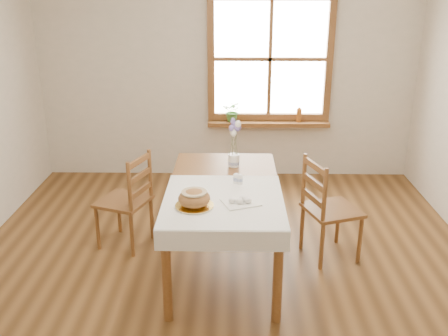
# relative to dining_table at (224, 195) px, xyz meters

# --- Properties ---
(ground) EXTENTS (5.00, 5.00, 0.00)m
(ground) POSITION_rel_dining_table_xyz_m (0.00, -0.30, -0.66)
(ground) COLOR brown
(ground) RESTS_ON ground
(room_walls) EXTENTS (4.60, 5.10, 2.65)m
(room_walls) POSITION_rel_dining_table_xyz_m (0.00, -0.30, 1.04)
(room_walls) COLOR beige
(room_walls) RESTS_ON ground
(window) EXTENTS (1.46, 0.08, 1.46)m
(window) POSITION_rel_dining_table_xyz_m (0.50, 2.17, 0.79)
(window) COLOR brown
(window) RESTS_ON ground
(window_sill) EXTENTS (1.46, 0.20, 0.05)m
(window_sill) POSITION_rel_dining_table_xyz_m (0.50, 2.10, 0.03)
(window_sill) COLOR brown
(window_sill) RESTS_ON ground
(dining_table) EXTENTS (0.90, 1.60, 0.75)m
(dining_table) POSITION_rel_dining_table_xyz_m (0.00, 0.00, 0.00)
(dining_table) COLOR brown
(dining_table) RESTS_ON ground
(table_linen) EXTENTS (0.91, 0.99, 0.01)m
(table_linen) POSITION_rel_dining_table_xyz_m (0.00, -0.30, 0.09)
(table_linen) COLOR white
(table_linen) RESTS_ON dining_table
(chair_left) EXTENTS (0.55, 0.54, 0.89)m
(chair_left) POSITION_rel_dining_table_xyz_m (-0.92, 0.37, -0.22)
(chair_left) COLOR brown
(chair_left) RESTS_ON ground
(chair_right) EXTENTS (0.57, 0.55, 0.92)m
(chair_right) POSITION_rel_dining_table_xyz_m (0.94, 0.19, -0.20)
(chair_right) COLOR brown
(chair_right) RESTS_ON ground
(bread_plate) EXTENTS (0.35, 0.35, 0.01)m
(bread_plate) POSITION_rel_dining_table_xyz_m (-0.21, -0.44, 0.10)
(bread_plate) COLOR white
(bread_plate) RESTS_ON table_linen
(bread_loaf) EXTENTS (0.23, 0.23, 0.13)m
(bread_loaf) POSITION_rel_dining_table_xyz_m (-0.21, -0.44, 0.17)
(bread_loaf) COLOR #AA6C3C
(bread_loaf) RESTS_ON bread_plate
(egg_napkin) EXTENTS (0.32, 0.30, 0.01)m
(egg_napkin) POSITION_rel_dining_table_xyz_m (0.13, -0.36, 0.10)
(egg_napkin) COLOR white
(egg_napkin) RESTS_ON table_linen
(eggs) EXTENTS (0.25, 0.24, 0.04)m
(eggs) POSITION_rel_dining_table_xyz_m (0.13, -0.36, 0.13)
(eggs) COLOR white
(eggs) RESTS_ON egg_napkin
(salt_shaker) EXTENTS (0.05, 0.05, 0.09)m
(salt_shaker) POSITION_rel_dining_table_xyz_m (0.10, 0.02, 0.14)
(salt_shaker) COLOR white
(salt_shaker) RESTS_ON table_linen
(pepper_shaker) EXTENTS (0.05, 0.05, 0.09)m
(pepper_shaker) POSITION_rel_dining_table_xyz_m (0.13, 0.01, 0.14)
(pepper_shaker) COLOR white
(pepper_shaker) RESTS_ON table_linen
(flower_vase) EXTENTS (0.10, 0.10, 0.11)m
(flower_vase) POSITION_rel_dining_table_xyz_m (0.08, 0.43, 0.14)
(flower_vase) COLOR white
(flower_vase) RESTS_ON dining_table
(lavender_bouquet) EXTENTS (0.18, 0.18, 0.33)m
(lavender_bouquet) POSITION_rel_dining_table_xyz_m (0.08, 0.43, 0.36)
(lavender_bouquet) COLOR #6A599E
(lavender_bouquet) RESTS_ON flower_vase
(potted_plant) EXTENTS (0.28, 0.30, 0.19)m
(potted_plant) POSITION_rel_dining_table_xyz_m (0.07, 2.10, 0.15)
(potted_plant) COLOR #3F7830
(potted_plant) RESTS_ON window_sill
(amber_bottle) EXTENTS (0.08, 0.08, 0.18)m
(amber_bottle) POSITION_rel_dining_table_xyz_m (0.86, 2.10, 0.14)
(amber_bottle) COLOR #98521C
(amber_bottle) RESTS_ON window_sill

